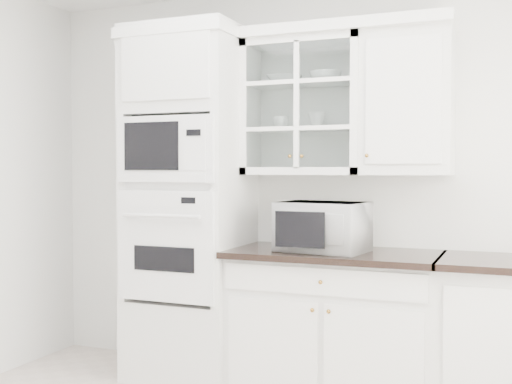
% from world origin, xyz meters
% --- Properties ---
extents(room_shell, '(4.00, 3.50, 2.70)m').
position_xyz_m(room_shell, '(0.00, 0.43, 1.78)').
color(room_shell, white).
rests_on(room_shell, ground).
extents(oven_column, '(0.76, 0.68, 2.40)m').
position_xyz_m(oven_column, '(-0.75, 1.42, 1.20)').
color(oven_column, white).
rests_on(oven_column, ground).
extents(base_cabinet_run, '(1.32, 0.67, 0.92)m').
position_xyz_m(base_cabinet_run, '(0.28, 1.45, 0.46)').
color(base_cabinet_run, white).
rests_on(base_cabinet_run, ground).
extents(extra_base_cabinet, '(0.72, 0.67, 0.92)m').
position_xyz_m(extra_base_cabinet, '(1.28, 1.45, 0.46)').
color(extra_base_cabinet, white).
rests_on(extra_base_cabinet, ground).
extents(upper_cabinet_glass, '(0.80, 0.33, 0.90)m').
position_xyz_m(upper_cabinet_glass, '(0.03, 1.58, 1.85)').
color(upper_cabinet_glass, white).
rests_on(upper_cabinet_glass, room_shell).
extents(upper_cabinet_solid, '(0.55, 0.33, 0.90)m').
position_xyz_m(upper_cabinet_solid, '(0.71, 1.58, 1.85)').
color(upper_cabinet_solid, white).
rests_on(upper_cabinet_solid, room_shell).
extents(crown_molding, '(2.14, 0.38, 0.07)m').
position_xyz_m(crown_molding, '(-0.07, 1.56, 2.33)').
color(crown_molding, white).
rests_on(crown_molding, room_shell).
extents(countertop_microwave, '(0.59, 0.51, 0.31)m').
position_xyz_m(countertop_microwave, '(0.22, 1.40, 1.08)').
color(countertop_microwave, white).
rests_on(countertop_microwave, base_cabinet_run).
extents(bowl_a, '(0.27, 0.27, 0.06)m').
position_xyz_m(bowl_a, '(-0.12, 1.59, 2.04)').
color(bowl_a, white).
rests_on(bowl_a, upper_cabinet_glass).
extents(bowl_b, '(0.26, 0.26, 0.07)m').
position_xyz_m(bowl_b, '(0.18, 1.58, 2.04)').
color(bowl_b, white).
rests_on(bowl_b, upper_cabinet_glass).
extents(cup_a, '(0.13, 0.13, 0.08)m').
position_xyz_m(cup_a, '(-0.14, 1.60, 1.75)').
color(cup_a, white).
rests_on(cup_a, upper_cabinet_glass).
extents(cup_b, '(0.13, 0.13, 0.10)m').
position_xyz_m(cup_b, '(0.11, 1.60, 1.76)').
color(cup_b, white).
rests_on(cup_b, upper_cabinet_glass).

